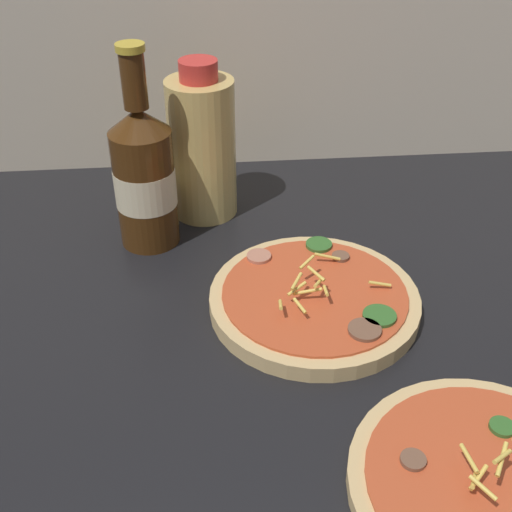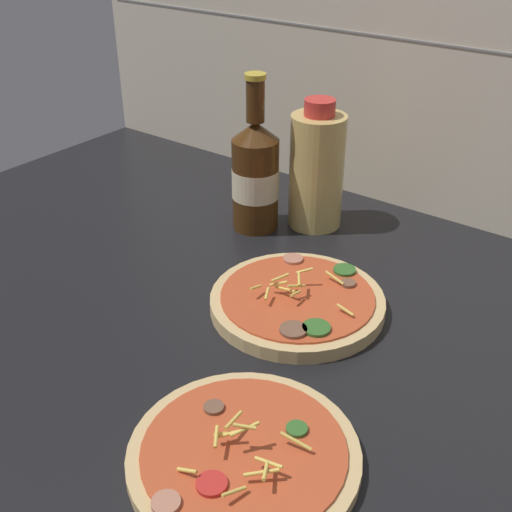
{
  "view_description": "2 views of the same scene",
  "coord_description": "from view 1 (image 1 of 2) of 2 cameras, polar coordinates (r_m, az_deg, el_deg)",
  "views": [
    {
      "loc": [
        -20.36,
        -44.55,
        47.17
      ],
      "look_at": [
        -15.68,
        7.32,
        10.93
      ],
      "focal_mm": 45.0,
      "sensor_mm": 36.0,
      "label": 1
    },
    {
      "loc": [
        27.84,
        -49.32,
        51.0
      ],
      "look_at": [
        -13.87,
        6.29,
        10.1
      ],
      "focal_mm": 45.0,
      "sensor_mm": 36.0,
      "label": 2
    }
  ],
  "objects": [
    {
      "name": "pizza_far",
      "position": [
        0.7,
        5.22,
        -3.88
      ],
      "size": [
        22.74,
        22.74,
        4.89
      ],
      "color": "tan",
      "rests_on": "counter_slab"
    },
    {
      "name": "counter_slab",
      "position": [
        0.67,
        14.24,
        -9.69
      ],
      "size": [
        160.0,
        90.0,
        2.5
      ],
      "color": "black",
      "rests_on": "ground"
    },
    {
      "name": "oil_bottle",
      "position": [
        0.83,
        -4.8,
        9.67
      ],
      "size": [
        8.58,
        8.58,
        20.55
      ],
      "color": "#D6B766",
      "rests_on": "counter_slab"
    },
    {
      "name": "pizza_near",
      "position": [
        0.57,
        20.14,
        -18.77
      ],
      "size": [
        22.58,
        22.58,
        4.94
      ],
      "color": "tan",
      "rests_on": "counter_slab"
    },
    {
      "name": "beer_bottle",
      "position": [
        0.78,
        -9.91,
        7.07
      ],
      "size": [
        7.4,
        7.4,
        24.61
      ],
      "color": "#47280F",
      "rests_on": "counter_slab"
    }
  ]
}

